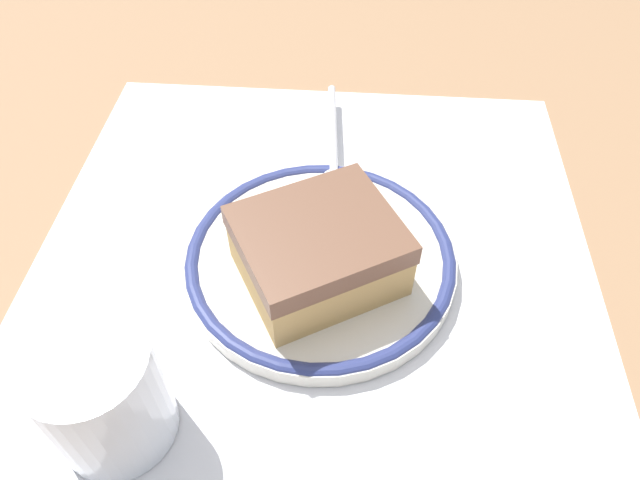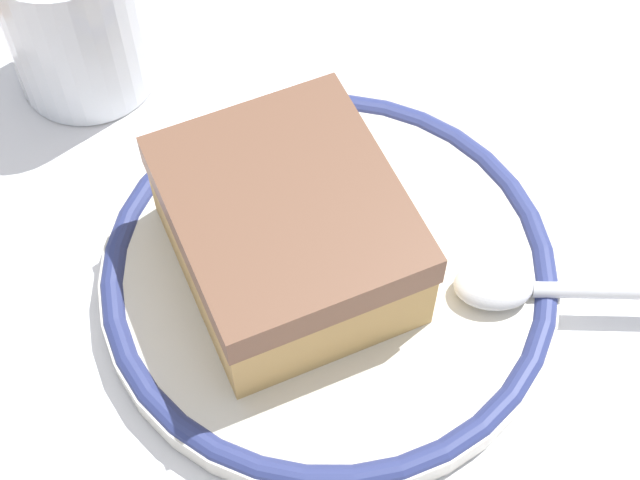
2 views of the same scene
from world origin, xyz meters
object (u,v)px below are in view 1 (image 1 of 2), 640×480
(plate, at_px, (320,263))
(cake_slice, at_px, (318,251))
(cup, at_px, (106,400))
(spoon, at_px, (334,161))

(plate, relative_size, cake_slice, 1.49)
(plate, distance_m, cup, 0.16)
(spoon, xyz_separation_m, cup, (-0.11, -0.22, 0.02))
(cake_slice, bearing_deg, plate, 89.67)
(plate, distance_m, cake_slice, 0.03)
(spoon, bearing_deg, plate, -91.95)
(cup, bearing_deg, plate, 49.57)
(plate, height_order, cake_slice, cake_slice)
(spoon, bearing_deg, cake_slice, -91.76)
(cup, bearing_deg, cake_slice, 46.41)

